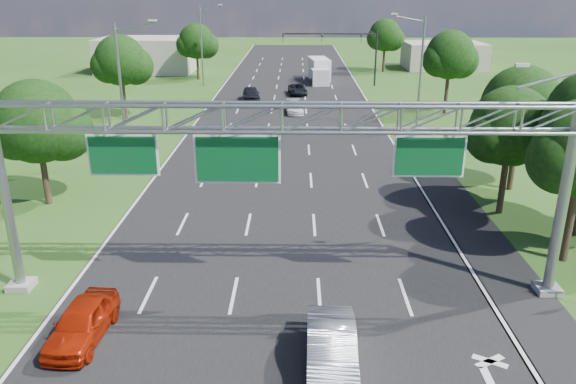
{
  "coord_description": "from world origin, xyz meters",
  "views": [
    {
      "loc": [
        0.81,
        -9.1,
        12.2
      ],
      "look_at": [
        0.45,
        14.26,
        3.65
      ],
      "focal_mm": 35.0,
      "sensor_mm": 36.0,
      "label": 1
    }
  ],
  "objects_px": {
    "traffic_signal": "(349,45)",
    "box_truck": "(319,71)",
    "sign_gantry": "(284,133)",
    "silver_sedan": "(331,351)",
    "red_coupe": "(82,322)"
  },
  "relations": [
    {
      "from": "sign_gantry",
      "to": "box_truck",
      "type": "bearing_deg",
      "value": 86.42
    },
    {
      "from": "sign_gantry",
      "to": "silver_sedan",
      "type": "distance_m",
      "value": 8.28
    },
    {
      "from": "traffic_signal",
      "to": "silver_sedan",
      "type": "relative_size",
      "value": 2.59
    },
    {
      "from": "traffic_signal",
      "to": "box_truck",
      "type": "height_order",
      "value": "traffic_signal"
    },
    {
      "from": "sign_gantry",
      "to": "box_truck",
      "type": "xyz_separation_m",
      "value": [
        3.53,
        56.35,
        -5.43
      ]
    },
    {
      "from": "traffic_signal",
      "to": "silver_sedan",
      "type": "height_order",
      "value": "traffic_signal"
    },
    {
      "from": "silver_sedan",
      "to": "box_truck",
      "type": "relative_size",
      "value": 0.57
    },
    {
      "from": "silver_sedan",
      "to": "red_coupe",
      "type": "bearing_deg",
      "value": 170.69
    },
    {
      "from": "traffic_signal",
      "to": "box_truck",
      "type": "relative_size",
      "value": 1.47
    },
    {
      "from": "traffic_signal",
      "to": "red_coupe",
      "type": "bearing_deg",
      "value": -104.32
    },
    {
      "from": "red_coupe",
      "to": "silver_sedan",
      "type": "relative_size",
      "value": 0.88
    },
    {
      "from": "sign_gantry",
      "to": "red_coupe",
      "type": "distance_m",
      "value": 10.25
    },
    {
      "from": "silver_sedan",
      "to": "sign_gantry",
      "type": "bearing_deg",
      "value": 108.87
    },
    {
      "from": "red_coupe",
      "to": "box_truck",
      "type": "bearing_deg",
      "value": 82.82
    },
    {
      "from": "red_coupe",
      "to": "box_truck",
      "type": "xyz_separation_m",
      "value": [
        10.84,
        59.99,
        0.76
      ]
    }
  ]
}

